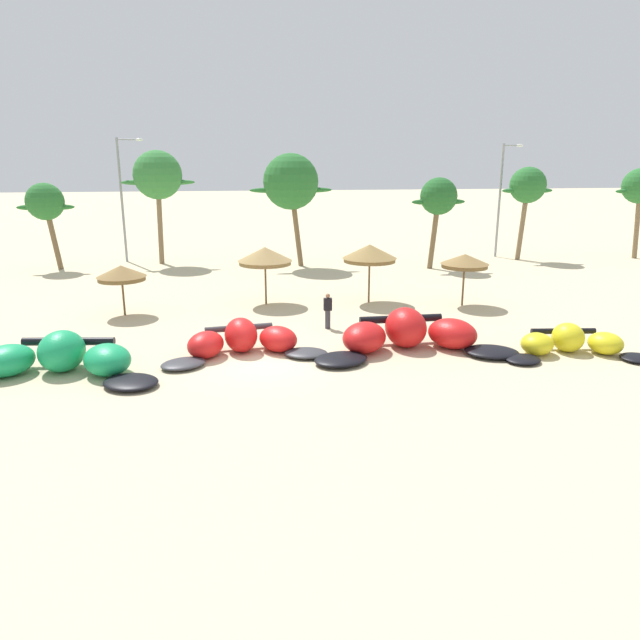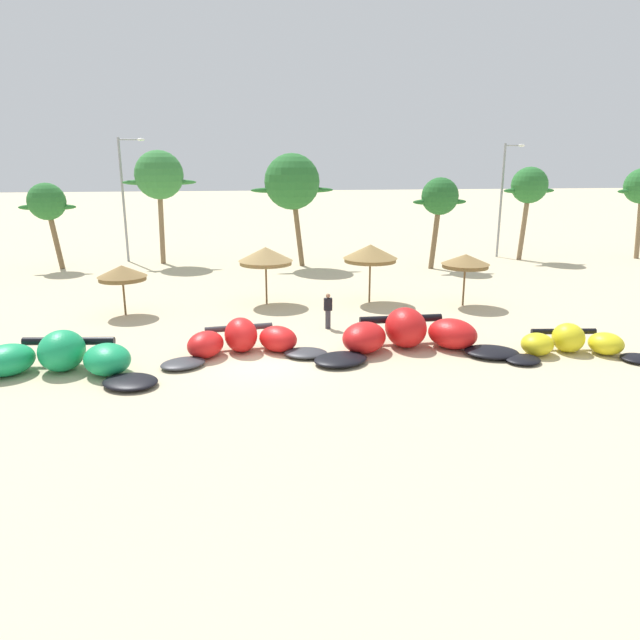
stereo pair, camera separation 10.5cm
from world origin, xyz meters
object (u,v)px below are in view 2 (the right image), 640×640
object	(u,v)px
palm_left	(47,203)
lamppost_west	(125,193)
palm_center_left	(292,182)
palm_center_right	(440,198)
beach_umbrella_middle	(266,256)
kite_far_left	(58,359)
kite_center	(572,343)
beach_umbrella_outermost	(466,261)
beach_umbrella_near_van	(122,273)
person_near_kites	(328,311)
palm_left_of_gap	(159,176)
palm_right_of_gap	(529,187)
lamppost_west_center	(503,195)
beach_umbrella_near_palms	(370,253)
kite_left_of_center	(409,335)
kite_left	(242,341)

from	to	relation	value
palm_left	lamppost_west	size ratio (longest dim) A/B	0.66
palm_center_left	palm_center_right	distance (m)	10.22
palm_left	beach_umbrella_middle	bearing A→B (deg)	-41.89
kite_far_left	palm_left	bearing A→B (deg)	105.40
kite_center	beach_umbrella_outermost	world-z (taller)	beach_umbrella_outermost
beach_umbrella_near_van	beach_umbrella_middle	xyz separation A→B (m)	(7.01, 1.29, 0.47)
person_near_kites	palm_left_of_gap	bearing A→B (deg)	115.61
person_near_kites	palm_center_right	world-z (taller)	palm_center_right
palm_left	palm_center_left	bearing A→B (deg)	-4.37
palm_right_of_gap	lamppost_west_center	distance (m)	2.10
person_near_kites	palm_right_of_gap	bearing A→B (deg)	43.05
beach_umbrella_near_palms	lamppost_west	world-z (taller)	lamppost_west
beach_umbrella_outermost	palm_center_right	bearing A→B (deg)	77.79
palm_left	palm_right_of_gap	bearing A→B (deg)	-1.73
kite_left_of_center	person_near_kites	size ratio (longest dim) A/B	5.24
palm_center_right	lamppost_west_center	size ratio (longest dim) A/B	0.73
kite_center	kite_far_left	bearing A→B (deg)	178.11
palm_right_of_gap	lamppost_west	xyz separation A→B (m)	(-29.63, 3.59, -0.43)
beach_umbrella_near_van	palm_left_of_gap	xyz separation A→B (m)	(0.37, 15.14, 4.18)
beach_umbrella_near_palms	palm_left_of_gap	size ratio (longest dim) A/B	0.39
person_near_kites	palm_left_of_gap	xyz separation A→B (m)	(-9.10, 18.98, 5.46)
kite_far_left	person_near_kites	size ratio (longest dim) A/B	4.95
kite_left_of_center	lamppost_west	distance (m)	28.20
lamppost_west	lamppost_west_center	xyz separation A→B (m)	(28.36, -2.05, -0.21)
kite_left_of_center	beach_umbrella_outermost	bearing A→B (deg)	53.57
palm_center_left	lamppost_west_center	world-z (taller)	lamppost_west_center
palm_center_left	lamppost_west_center	xyz separation A→B (m)	(16.46, 1.78, -1.06)
beach_umbrella_outermost	person_near_kites	world-z (taller)	beach_umbrella_outermost
beach_umbrella_near_van	palm_left_of_gap	bearing A→B (deg)	88.62
lamppost_west	lamppost_west_center	distance (m)	28.43
kite_left_of_center	lamppost_west	bearing A→B (deg)	121.22
kite_left_of_center	palm_center_right	size ratio (longest dim) A/B	1.36
beach_umbrella_near_palms	beach_umbrella_outermost	size ratio (longest dim) A/B	1.15
kite_far_left	palm_right_of_gap	bearing A→B (deg)	36.70
beach_umbrella_near_palms	kite_left_of_center	bearing A→B (deg)	-92.22
kite_left_of_center	palm_left_of_gap	size ratio (longest dim) A/B	1.05
beach_umbrella_middle	palm_center_right	distance (m)	15.50
kite_far_left	lamppost_west_center	xyz separation A→B (m)	(27.03, 22.64, 4.25)
kite_left	lamppost_west	distance (m)	25.04
kite_left	lamppost_west_center	world-z (taller)	lamppost_west_center
beach_umbrella_near_palms	palm_center_left	xyz separation A→B (m)	(-2.86, 11.79, 3.22)
palm_right_of_gap	lamppost_west	distance (m)	29.85
kite_center	beach_umbrella_outermost	distance (m)	8.57
beach_umbrella_outermost	palm_center_left	world-z (taller)	palm_center_left
palm_center_right	kite_far_left	bearing A→B (deg)	-137.98
kite_left	beach_umbrella_near_palms	xyz separation A→B (m)	(6.91, 7.74, 2.13)
beach_umbrella_near_van	kite_center	bearing A→B (deg)	-25.85
kite_far_left	kite_left	xyz separation A→B (m)	(6.51, 1.33, -0.05)
palm_left_of_gap	lamppost_west	size ratio (longest dim) A/B	0.90
palm_left_of_gap	palm_center_right	size ratio (longest dim) A/B	1.29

